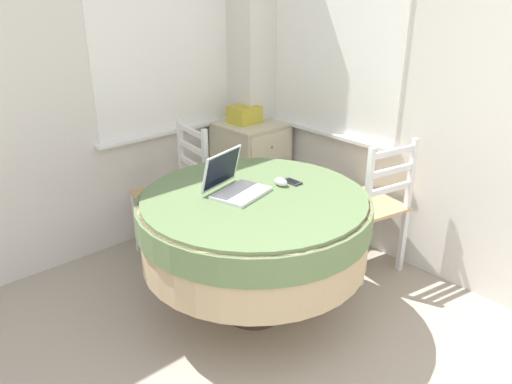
{
  "coord_description": "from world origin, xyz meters",
  "views": [
    {
      "loc": [
        -0.6,
        -0.16,
        1.8
      ],
      "look_at": [
        1.17,
        1.78,
        0.67
      ],
      "focal_mm": 35.0,
      "sensor_mm": 36.0,
      "label": 1
    }
  ],
  "objects_px": {
    "laptop": "(234,185)",
    "corner_cabinet": "(251,169)",
    "cell_phone": "(292,182)",
    "storage_box": "(245,114)",
    "round_dining_table": "(254,223)",
    "dining_chair_near_right_window": "(371,206)",
    "computer_mouse": "(281,182)",
    "dining_chair_near_back_window": "(176,193)"
  },
  "relations": [
    {
      "from": "laptop",
      "to": "corner_cabinet",
      "type": "distance_m",
      "value": 1.35
    },
    {
      "from": "laptop",
      "to": "corner_cabinet",
      "type": "xyz_separation_m",
      "value": [
        0.92,
        0.9,
        -0.4
      ]
    },
    {
      "from": "cell_phone",
      "to": "storage_box",
      "type": "distance_m",
      "value": 1.17
    },
    {
      "from": "round_dining_table",
      "to": "laptop",
      "type": "xyz_separation_m",
      "value": [
        -0.06,
        0.09,
        0.21
      ]
    },
    {
      "from": "corner_cabinet",
      "to": "laptop",
      "type": "bearing_deg",
      "value": -135.6
    },
    {
      "from": "round_dining_table",
      "to": "dining_chair_near_right_window",
      "type": "bearing_deg",
      "value": -9.16
    },
    {
      "from": "cell_phone",
      "to": "storage_box",
      "type": "relative_size",
      "value": 0.53
    },
    {
      "from": "cell_phone",
      "to": "laptop",
      "type": "bearing_deg",
      "value": 162.25
    },
    {
      "from": "round_dining_table",
      "to": "cell_phone",
      "type": "height_order",
      "value": "cell_phone"
    },
    {
      "from": "computer_mouse",
      "to": "corner_cabinet",
      "type": "relative_size",
      "value": 0.11
    },
    {
      "from": "computer_mouse",
      "to": "dining_chair_near_back_window",
      "type": "height_order",
      "value": "dining_chair_near_back_window"
    },
    {
      "from": "round_dining_table",
      "to": "storage_box",
      "type": "height_order",
      "value": "storage_box"
    },
    {
      "from": "cell_phone",
      "to": "corner_cabinet",
      "type": "xyz_separation_m",
      "value": [
        0.59,
        1.01,
        -0.36
      ]
    },
    {
      "from": "computer_mouse",
      "to": "dining_chair_near_back_window",
      "type": "xyz_separation_m",
      "value": [
        -0.12,
        0.89,
        -0.31
      ]
    },
    {
      "from": "laptop",
      "to": "dining_chair_near_back_window",
      "type": "bearing_deg",
      "value": 80.23
    },
    {
      "from": "laptop",
      "to": "computer_mouse",
      "type": "distance_m",
      "value": 0.27
    },
    {
      "from": "round_dining_table",
      "to": "corner_cabinet",
      "type": "xyz_separation_m",
      "value": [
        0.86,
        1.0,
        -0.19
      ]
    },
    {
      "from": "round_dining_table",
      "to": "dining_chair_near_right_window",
      "type": "xyz_separation_m",
      "value": [
        0.88,
        -0.14,
        -0.13
      ]
    },
    {
      "from": "corner_cabinet",
      "to": "storage_box",
      "type": "height_order",
      "value": "storage_box"
    },
    {
      "from": "dining_chair_near_back_window",
      "to": "corner_cabinet",
      "type": "height_order",
      "value": "dining_chair_near_back_window"
    },
    {
      "from": "dining_chair_near_right_window",
      "to": "corner_cabinet",
      "type": "xyz_separation_m",
      "value": [
        -0.01,
        1.14,
        -0.06
      ]
    },
    {
      "from": "cell_phone",
      "to": "storage_box",
      "type": "bearing_deg",
      "value": 62.14
    },
    {
      "from": "dining_chair_near_right_window",
      "to": "computer_mouse",
      "type": "bearing_deg",
      "value": 168.2
    },
    {
      "from": "laptop",
      "to": "cell_phone",
      "type": "relative_size",
      "value": 3.11
    },
    {
      "from": "cell_phone",
      "to": "dining_chair_near_right_window",
      "type": "distance_m",
      "value": 0.68
    },
    {
      "from": "dining_chair_near_right_window",
      "to": "dining_chair_near_back_window",
      "type": "bearing_deg",
      "value": 127.83
    },
    {
      "from": "dining_chair_near_back_window",
      "to": "corner_cabinet",
      "type": "relative_size",
      "value": 1.17
    },
    {
      "from": "storage_box",
      "to": "round_dining_table",
      "type": "bearing_deg",
      "value": -128.85
    },
    {
      "from": "laptop",
      "to": "cell_phone",
      "type": "height_order",
      "value": "laptop"
    },
    {
      "from": "cell_phone",
      "to": "dining_chair_near_right_window",
      "type": "bearing_deg",
      "value": -12.2
    },
    {
      "from": "round_dining_table",
      "to": "laptop",
      "type": "relative_size",
      "value": 3.59
    },
    {
      "from": "computer_mouse",
      "to": "round_dining_table",
      "type": "bearing_deg",
      "value": -179.91
    },
    {
      "from": "dining_chair_near_back_window",
      "to": "dining_chair_near_right_window",
      "type": "bearing_deg",
      "value": -52.17
    },
    {
      "from": "laptop",
      "to": "dining_chair_near_right_window",
      "type": "xyz_separation_m",
      "value": [
        0.93,
        -0.24,
        -0.34
      ]
    },
    {
      "from": "dining_chair_near_back_window",
      "to": "round_dining_table",
      "type": "bearing_deg",
      "value": -95.17
    },
    {
      "from": "cell_phone",
      "to": "round_dining_table",
      "type": "bearing_deg",
      "value": 177.65
    },
    {
      "from": "corner_cabinet",
      "to": "storage_box",
      "type": "relative_size",
      "value": 3.7
    },
    {
      "from": "round_dining_table",
      "to": "cell_phone",
      "type": "xyz_separation_m",
      "value": [
        0.28,
        -0.01,
        0.17
      ]
    },
    {
      "from": "dining_chair_near_right_window",
      "to": "corner_cabinet",
      "type": "height_order",
      "value": "dining_chair_near_right_window"
    },
    {
      "from": "corner_cabinet",
      "to": "round_dining_table",
      "type": "bearing_deg",
      "value": -130.94
    },
    {
      "from": "computer_mouse",
      "to": "corner_cabinet",
      "type": "bearing_deg",
      "value": 56.27
    },
    {
      "from": "round_dining_table",
      "to": "dining_chair_near_back_window",
      "type": "relative_size",
      "value": 1.37
    }
  ]
}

